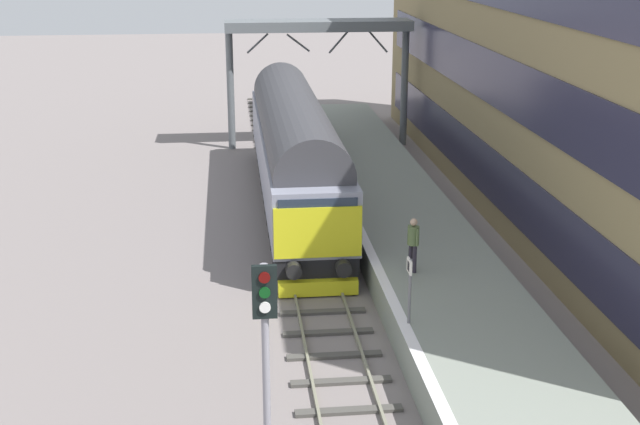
{
  "coord_description": "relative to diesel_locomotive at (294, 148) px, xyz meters",
  "views": [
    {
      "loc": [
        -2.52,
        -27.37,
        10.48
      ],
      "look_at": [
        0.2,
        -2.17,
        2.23
      ],
      "focal_mm": 48.11,
      "sensor_mm": 36.0,
      "label": 1
    }
  ],
  "objects": [
    {
      "name": "station_platform",
      "position": [
        3.6,
        -5.41,
        -1.98
      ],
      "size": [
        4.0,
        44.0,
        1.01
      ],
      "color": "gray",
      "rests_on": "ground"
    },
    {
      "name": "ground_plane",
      "position": [
        -0.0,
        -5.41,
        -2.48
      ],
      "size": [
        140.0,
        140.0,
        0.0
      ],
      "primitive_type": "plane",
      "color": "slate",
      "rests_on": "ground"
    },
    {
      "name": "track_main",
      "position": [
        -0.0,
        -5.41,
        -2.43
      ],
      "size": [
        2.5,
        60.0,
        0.15
      ],
      "color": "gray",
      "rests_on": "ground"
    },
    {
      "name": "overhead_footbridge",
      "position": [
        2.05,
        10.35,
        3.23
      ],
      "size": [
        9.3,
        2.0,
        6.42
      ],
      "color": "slate",
      "rests_on": "ground"
    },
    {
      "name": "station_building",
      "position": [
        10.13,
        -0.61,
        4.53
      ],
      "size": [
        5.94,
        35.98,
        14.03
      ],
      "color": "#8E7B51",
      "rests_on": "ground"
    },
    {
      "name": "signal_post_near",
      "position": [
        -2.01,
        -18.98,
        0.73
      ],
      "size": [
        0.44,
        0.22,
        5.05
      ],
      "color": "gray",
      "rests_on": "ground"
    },
    {
      "name": "waiting_passenger",
      "position": [
        2.71,
        -9.7,
        -0.49
      ],
      "size": [
        0.44,
        0.48,
        1.64
      ],
      "rotation": [
        0.0,
        0.0,
        1.96
      ],
      "color": "#2C2832",
      "rests_on": "station_platform"
    },
    {
      "name": "platform_number_sign",
      "position": [
        1.87,
        -13.17,
        -0.31
      ],
      "size": [
        0.1,
        0.44,
        1.74
      ],
      "color": "slate",
      "rests_on": "station_platform"
    },
    {
      "name": "diesel_locomotive",
      "position": [
        0.0,
        0.0,
        0.0
      ],
      "size": [
        2.74,
        18.1,
        4.68
      ],
      "color": "black",
      "rests_on": "ground"
    }
  ]
}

